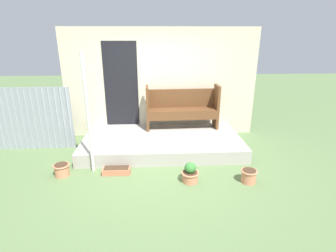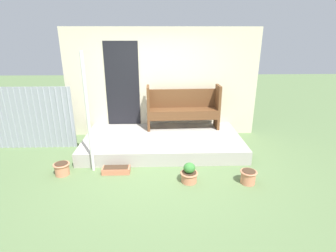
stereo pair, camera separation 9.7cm
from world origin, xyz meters
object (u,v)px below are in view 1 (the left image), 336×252
object	(u,v)px
flower_pot_middle	(190,174)
bench	(182,106)
flower_pot_left	(62,169)
planter_box_rect	(117,170)
flower_pot_right	(249,176)
support_post	(88,116)

from	to	relation	value
flower_pot_middle	bench	bearing A→B (deg)	88.48
bench	flower_pot_left	bearing A→B (deg)	-146.43
flower_pot_left	flower_pot_middle	xyz separation A→B (m)	(2.30, -0.33, 0.03)
bench	planter_box_rect	world-z (taller)	bench
planter_box_rect	flower_pot_right	bearing A→B (deg)	-10.28
bench	flower_pot_left	size ratio (longest dim) A/B	5.83
flower_pot_left	support_post	bearing A→B (deg)	15.22
flower_pot_right	planter_box_rect	bearing A→B (deg)	169.72
flower_pot_left	flower_pot_middle	bearing A→B (deg)	-8.10
planter_box_rect	support_post	bearing A→B (deg)	165.04
flower_pot_left	flower_pot_middle	size ratio (longest dim) A/B	0.81
support_post	flower_pot_right	bearing A→B (deg)	-11.05
support_post	flower_pot_middle	size ratio (longest dim) A/B	6.04
support_post	flower_pot_right	size ratio (longest dim) A/B	7.63
flower_pot_left	bench	bearing A→B (deg)	35.45
flower_pot_middle	flower_pot_right	distance (m)	1.02
flower_pot_right	planter_box_rect	distance (m)	2.37
flower_pot_middle	support_post	bearing A→B (deg)	165.06
bench	flower_pot_middle	bearing A→B (deg)	-93.41
support_post	flower_pot_right	distance (m)	2.99
flower_pot_right	bench	bearing A→B (deg)	114.85
support_post	planter_box_rect	size ratio (longest dim) A/B	4.28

